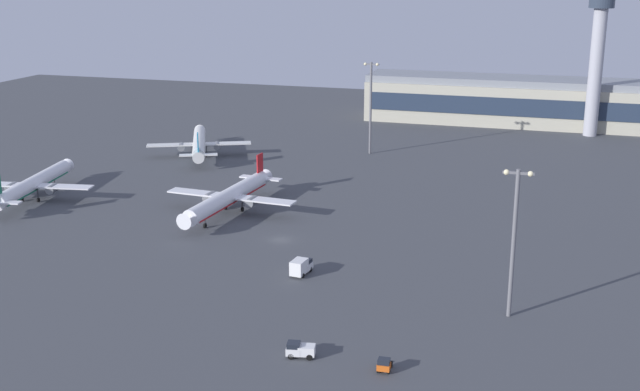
{
  "coord_description": "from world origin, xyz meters",
  "views": [
    {
      "loc": [
        53.88,
        -147.26,
        54.45
      ],
      "look_at": [
        2.05,
        20.72,
        4.0
      ],
      "focal_mm": 45.17,
      "sensor_mm": 36.0,
      "label": 1
    }
  ],
  "objects_px": {
    "airplane_near_gate": "(33,185)",
    "apron_light_east": "(514,234)",
    "catering_truck": "(301,266)",
    "pushback_tug": "(384,365)",
    "airplane_mid_apron": "(230,197)",
    "baggage_tractor": "(300,350)",
    "airplane_terminal_side": "(199,143)",
    "control_tower": "(598,49)",
    "apron_light_west": "(371,102)"
  },
  "relations": [
    {
      "from": "airplane_near_gate",
      "to": "apron_light_east",
      "type": "xyz_separation_m",
      "value": [
        114.83,
        -34.64,
        10.27
      ]
    },
    {
      "from": "catering_truck",
      "to": "pushback_tug",
      "type": "distance_m",
      "value": 38.72
    },
    {
      "from": "airplane_near_gate",
      "to": "airplane_mid_apron",
      "type": "distance_m",
      "value": 49.78
    },
    {
      "from": "baggage_tractor",
      "to": "airplane_terminal_side",
      "type": "bearing_deg",
      "value": 20.7
    },
    {
      "from": "airplane_near_gate",
      "to": "baggage_tractor",
      "type": "height_order",
      "value": "airplane_near_gate"
    },
    {
      "from": "airplane_near_gate",
      "to": "airplane_terminal_side",
      "type": "bearing_deg",
      "value": 61.69
    },
    {
      "from": "airplane_terminal_side",
      "to": "pushback_tug",
      "type": "bearing_deg",
      "value": -78.84
    },
    {
      "from": "pushback_tug",
      "to": "apron_light_east",
      "type": "bearing_deg",
      "value": -124.98
    },
    {
      "from": "airplane_terminal_side",
      "to": "catering_truck",
      "type": "xyz_separation_m",
      "value": [
        58.72,
        -81.04,
        -2.23
      ]
    },
    {
      "from": "control_tower",
      "to": "pushback_tug",
      "type": "bearing_deg",
      "value": -99.41
    },
    {
      "from": "airplane_mid_apron",
      "to": "pushback_tug",
      "type": "bearing_deg",
      "value": 132.7
    },
    {
      "from": "airplane_mid_apron",
      "to": "airplane_terminal_side",
      "type": "xyz_separation_m",
      "value": [
        -31.26,
        49.87,
        -0.09
      ]
    },
    {
      "from": "catering_truck",
      "to": "pushback_tug",
      "type": "relative_size",
      "value": 1.85
    },
    {
      "from": "control_tower",
      "to": "catering_truck",
      "type": "bearing_deg",
      "value": -109.57
    },
    {
      "from": "apron_light_west",
      "to": "control_tower",
      "type": "bearing_deg",
      "value": 36.83
    },
    {
      "from": "baggage_tractor",
      "to": "apron_light_east",
      "type": "height_order",
      "value": "apron_light_east"
    },
    {
      "from": "airplane_near_gate",
      "to": "baggage_tractor",
      "type": "bearing_deg",
      "value": -43.07
    },
    {
      "from": "baggage_tractor",
      "to": "pushback_tug",
      "type": "relative_size",
      "value": 1.4
    },
    {
      "from": "airplane_near_gate",
      "to": "apron_light_west",
      "type": "distance_m",
      "value": 98.12
    },
    {
      "from": "airplane_near_gate",
      "to": "airplane_terminal_side",
      "type": "xyz_separation_m",
      "value": [
        18.37,
        53.75,
        0.06
      ]
    },
    {
      "from": "airplane_terminal_side",
      "to": "airplane_near_gate",
      "type": "bearing_deg",
      "value": -133.59
    },
    {
      "from": "apron_light_west",
      "to": "apron_light_east",
      "type": "distance_m",
      "value": 117.26
    },
    {
      "from": "pushback_tug",
      "to": "apron_light_west",
      "type": "xyz_separation_m",
      "value": [
        -33.95,
        130.55,
        14.42
      ]
    },
    {
      "from": "control_tower",
      "to": "airplane_near_gate",
      "type": "bearing_deg",
      "value": -137.27
    },
    {
      "from": "airplane_terminal_side",
      "to": "baggage_tractor",
      "type": "height_order",
      "value": "airplane_terminal_side"
    },
    {
      "from": "control_tower",
      "to": "airplane_near_gate",
      "type": "xyz_separation_m",
      "value": [
        -129.23,
        -119.37,
        -24.5
      ]
    },
    {
      "from": "airplane_mid_apron",
      "to": "catering_truck",
      "type": "relative_size",
      "value": 6.87
    },
    {
      "from": "airplane_terminal_side",
      "to": "apron_light_west",
      "type": "bearing_deg",
      "value": -3.83
    },
    {
      "from": "airplane_terminal_side",
      "to": "catering_truck",
      "type": "relative_size",
      "value": 6.31
    },
    {
      "from": "baggage_tractor",
      "to": "apron_light_west",
      "type": "bearing_deg",
      "value": -1.58
    },
    {
      "from": "airplane_mid_apron",
      "to": "apron_light_east",
      "type": "bearing_deg",
      "value": 153.44
    },
    {
      "from": "airplane_near_gate",
      "to": "catering_truck",
      "type": "height_order",
      "value": "airplane_near_gate"
    },
    {
      "from": "control_tower",
      "to": "airplane_terminal_side",
      "type": "relative_size",
      "value": 1.34
    },
    {
      "from": "control_tower",
      "to": "airplane_near_gate",
      "type": "distance_m",
      "value": 177.62
    },
    {
      "from": "airplane_near_gate",
      "to": "apron_light_west",
      "type": "height_order",
      "value": "apron_light_west"
    },
    {
      "from": "control_tower",
      "to": "apron_light_west",
      "type": "distance_m",
      "value": 80.29
    },
    {
      "from": "airplane_near_gate",
      "to": "catering_truck",
      "type": "bearing_deg",
      "value": -28.94
    },
    {
      "from": "airplane_mid_apron",
      "to": "baggage_tractor",
      "type": "xyz_separation_m",
      "value": [
        37.54,
        -61.85,
        -2.72
      ]
    },
    {
      "from": "airplane_near_gate",
      "to": "airplane_mid_apron",
      "type": "bearing_deg",
      "value": -4.97
    },
    {
      "from": "airplane_near_gate",
      "to": "catering_truck",
      "type": "relative_size",
      "value": 6.59
    },
    {
      "from": "airplane_mid_apron",
      "to": "pushback_tug",
      "type": "relative_size",
      "value": 12.73
    },
    {
      "from": "airplane_mid_apron",
      "to": "baggage_tractor",
      "type": "relative_size",
      "value": 9.07
    },
    {
      "from": "control_tower",
      "to": "apron_light_west",
      "type": "height_order",
      "value": "control_tower"
    },
    {
      "from": "airplane_near_gate",
      "to": "airplane_mid_apron",
      "type": "height_order",
      "value": "airplane_mid_apron"
    },
    {
      "from": "airplane_mid_apron",
      "to": "airplane_terminal_side",
      "type": "height_order",
      "value": "airplane_mid_apron"
    },
    {
      "from": "apron_light_east",
      "to": "airplane_near_gate",
      "type": "bearing_deg",
      "value": 163.21
    },
    {
      "from": "baggage_tractor",
      "to": "pushback_tug",
      "type": "xyz_separation_m",
      "value": [
        12.56,
        -0.73,
        -0.11
      ]
    },
    {
      "from": "baggage_tractor",
      "to": "pushback_tug",
      "type": "height_order",
      "value": "baggage_tractor"
    },
    {
      "from": "airplane_near_gate",
      "to": "apron_light_west",
      "type": "relative_size",
      "value": 1.42
    },
    {
      "from": "airplane_near_gate",
      "to": "pushback_tug",
      "type": "height_order",
      "value": "airplane_near_gate"
    }
  ]
}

